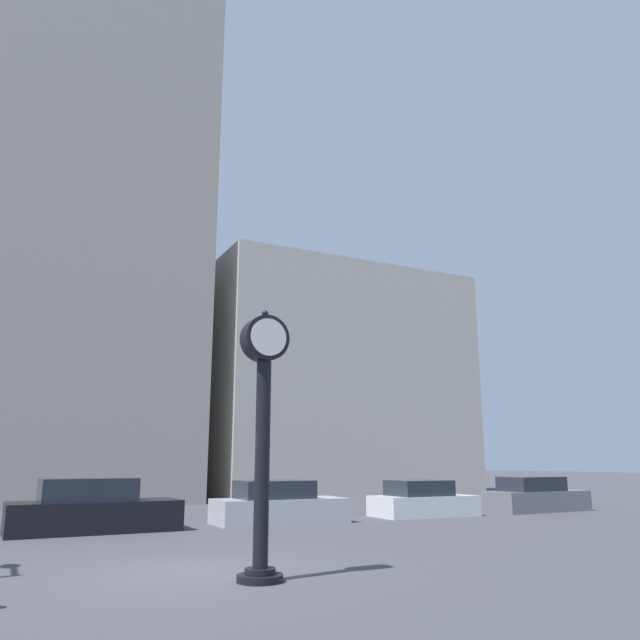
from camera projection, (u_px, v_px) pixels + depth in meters
ground_plane at (200, 572)px, 11.45m from camera, size 200.00×200.00×0.00m
building_tall_tower at (56, 193)px, 35.13m from camera, size 15.16×12.00×33.58m
building_storefront_row at (322, 386)px, 40.37m from camera, size 16.00×12.00×13.54m
street_clock at (263, 422)px, 11.10m from camera, size 0.84×0.79×4.72m
car_black at (93, 509)px, 17.97m from camera, size 4.78×1.98×1.51m
car_silver at (278, 505)px, 20.60m from camera, size 4.39×1.95×1.37m
car_white at (422, 501)px, 23.23m from camera, size 3.88×1.99×1.30m
car_grey at (535, 497)px, 25.48m from camera, size 4.63×1.90×1.37m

